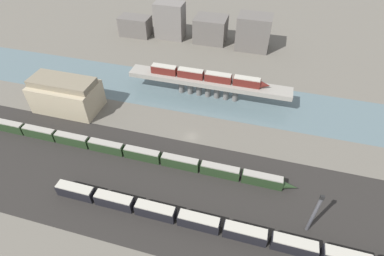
{
  "coord_description": "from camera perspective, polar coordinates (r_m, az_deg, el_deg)",
  "views": [
    {
      "loc": [
        21.38,
        -76.15,
        75.66
      ],
      "look_at": [
        0.0,
        1.16,
        3.24
      ],
      "focal_mm": 28.0,
      "sensor_mm": 36.0,
      "label": 1
    }
  ],
  "objects": [
    {
      "name": "city_block_right",
      "position": [
        165.57,
        11.64,
        17.42
      ],
      "size": [
        17.02,
        12.55,
        17.53
      ],
      "primitive_type": "cube",
      "color": "#605B56",
      "rests_on": "ground"
    },
    {
      "name": "city_block_left",
      "position": [
        174.85,
        -4.23,
        19.76
      ],
      "size": [
        15.74,
        9.67,
        19.16
      ],
      "primitive_type": "cube",
      "color": "slate",
      "rests_on": "ground"
    },
    {
      "name": "signal_tower",
      "position": [
        86.06,
        22.24,
        -14.92
      ],
      "size": [
        1.0,
        0.9,
        15.41
      ],
      "color": "#4C4C51",
      "rests_on": "ground"
    },
    {
      "name": "railbed_yard",
      "position": [
        94.35,
        -4.16,
        -11.4
      ],
      "size": [
        280.0,
        42.0,
        0.01
      ],
      "primitive_type": "cube",
      "color": "#282623",
      "rests_on": "ground"
    },
    {
      "name": "train_yard_near",
      "position": [
        84.92,
        6.61,
        -18.5
      ],
      "size": [
        103.94,
        3.19,
        4.17
      ],
      "color": "black",
      "rests_on": "ground"
    },
    {
      "name": "ground_plane",
      "position": [
        109.46,
        -0.16,
        -1.65
      ],
      "size": [
        400.0,
        400.0,
        0.0
      ],
      "primitive_type": "plane",
      "color": "#666056"
    },
    {
      "name": "train_yard_mid",
      "position": [
        103.79,
        -12.19,
        -4.36
      ],
      "size": [
        109.79,
        2.63,
        4.09
      ],
      "color": "#23381E",
      "rests_on": "ground"
    },
    {
      "name": "city_block_far_left",
      "position": [
        181.53,
        -10.72,
        18.56
      ],
      "size": [
        16.99,
        9.91,
        10.46
      ],
      "primitive_type": "cube",
      "color": "#605B56",
      "rests_on": "ground"
    },
    {
      "name": "bridge",
      "position": [
        125.54,
        3.1,
        8.5
      ],
      "size": [
        67.84,
        7.33,
        8.1
      ],
      "color": "gray",
      "rests_on": "ground"
    },
    {
      "name": "city_block_center",
      "position": [
        171.55,
        3.56,
        18.26
      ],
      "size": [
        16.98,
        13.78,
        13.19
      ],
      "primitive_type": "cube",
      "color": "#605B56",
      "rests_on": "ground"
    },
    {
      "name": "warehouse_building",
      "position": [
        128.67,
        -22.85,
        5.89
      ],
      "size": [
        25.51,
        14.36,
        13.5
      ],
      "color": "tan",
      "rests_on": "ground"
    },
    {
      "name": "train_on_bridge",
      "position": [
        123.7,
        3.04,
        9.86
      ],
      "size": [
        49.29,
        3.17,
        3.55
      ],
      "color": "#5B1E19",
      "rests_on": "bridge"
    },
    {
      "name": "river_water",
      "position": [
        129.15,
        2.99,
        6.15
      ],
      "size": [
        320.0,
        27.21,
        0.01
      ],
      "primitive_type": "cube",
      "color": "slate",
      "rests_on": "ground"
    }
  ]
}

